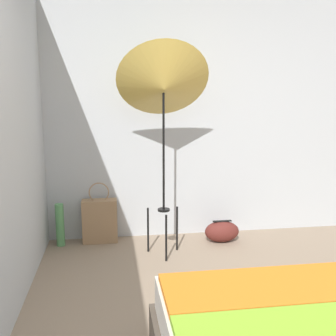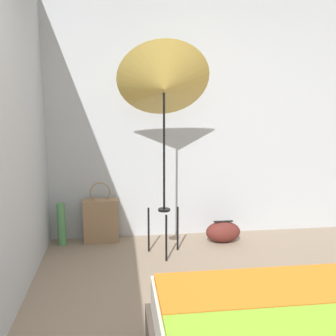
{
  "view_description": "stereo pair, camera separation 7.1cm",
  "coord_description": "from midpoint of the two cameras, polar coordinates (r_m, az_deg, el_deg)",
  "views": [
    {
      "loc": [
        -0.79,
        -1.87,
        1.57
      ],
      "look_at": [
        -0.27,
        1.6,
        0.92
      ],
      "focal_mm": 42.0,
      "sensor_mm": 36.0,
      "label": 1
    },
    {
      "loc": [
        -0.72,
        -1.88,
        1.57
      ],
      "look_at": [
        -0.27,
        1.6,
        0.92
      ],
      "focal_mm": 42.0,
      "sensor_mm": 36.0,
      "label": 2
    }
  ],
  "objects": [
    {
      "name": "duffel_bag",
      "position": [
        4.35,
        7.36,
        -9.12
      ],
      "size": [
        0.38,
        0.23,
        0.24
      ],
      "color": "#5B231E",
      "rests_on": "ground_plane"
    },
    {
      "name": "photo_umbrella",
      "position": [
        3.72,
        -1.22,
        11.83
      ],
      "size": [
        0.88,
        0.68,
        2.05
      ],
      "color": "black",
      "rests_on": "ground_plane"
    },
    {
      "name": "wall_back",
      "position": [
        4.35,
        1.6,
        6.96
      ],
      "size": [
        8.0,
        0.05,
        2.6
      ],
      "color": "#B7BCC1",
      "rests_on": "ground_plane"
    },
    {
      "name": "paper_roll",
      "position": [
        4.33,
        -15.86,
        -7.96
      ],
      "size": [
        0.09,
        0.09,
        0.45
      ],
      "color": "#56995B",
      "rests_on": "ground_plane"
    },
    {
      "name": "tote_bag",
      "position": [
        4.34,
        -10.33,
        -7.49
      ],
      "size": [
        0.37,
        0.16,
        0.66
      ],
      "color": "#9E7A56",
      "rests_on": "ground_plane"
    },
    {
      "name": "wall_side_left",
      "position": [
        2.99,
        -23.02,
        4.52
      ],
      "size": [
        0.05,
        8.0,
        2.6
      ],
      "color": "#B7BCC1",
      "rests_on": "ground_plane"
    }
  ]
}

